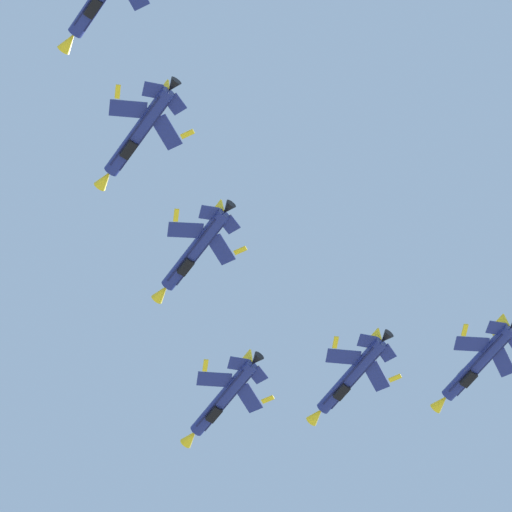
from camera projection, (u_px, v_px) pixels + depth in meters
name	position (u px, v px, depth m)	size (l,w,h in m)	color
fighter_jet_lead	(222.00, 400.00, 154.59)	(14.80, 10.80, 4.38)	navy
fighter_jet_left_wing	(194.00, 252.00, 150.68)	(14.80, 10.75, 4.38)	navy
fighter_jet_right_wing	(350.00, 377.00, 155.63)	(14.80, 10.81, 4.37)	navy
fighter_jet_left_outer	(138.00, 134.00, 142.18)	(14.80, 10.79, 4.38)	navy
fighter_jet_right_outer	(477.00, 364.00, 154.81)	(14.80, 10.78, 4.38)	navy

